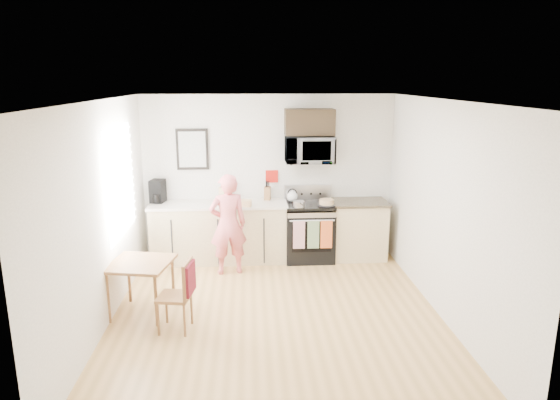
{
  "coord_description": "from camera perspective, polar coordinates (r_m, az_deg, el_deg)",
  "views": [
    {
      "loc": [
        -0.31,
        -5.59,
        2.84
      ],
      "look_at": [
        0.1,
        1.0,
        1.22
      ],
      "focal_mm": 32.0,
      "sensor_mm": 36.0,
      "label": 1
    }
  ],
  "objects": [
    {
      "name": "coffee_maker",
      "position": [
        8.04,
        -13.81,
        0.91
      ],
      "size": [
        0.24,
        0.32,
        0.36
      ],
      "rotation": [
        0.0,
        0.0,
        -0.2
      ],
      "color": "black",
      "rests_on": "countertop_left"
    },
    {
      "name": "front_wall",
      "position": [
        3.65,
        1.64,
        -11.18
      ],
      "size": [
        4.0,
        0.04,
        2.6
      ],
      "primitive_type": "cube",
      "color": "beige",
      "rests_on": "floor"
    },
    {
      "name": "ceiling",
      "position": [
        5.61,
        -0.42,
        11.33
      ],
      "size": [
        4.0,
        4.6,
        0.04
      ],
      "primitive_type": "cube",
      "color": "white",
      "rests_on": "back_wall"
    },
    {
      "name": "floor",
      "position": [
        6.28,
        -0.38,
        -13.11
      ],
      "size": [
        4.6,
        4.6,
        0.0
      ],
      "primitive_type": "plane",
      "color": "#A67B40",
      "rests_on": "ground"
    },
    {
      "name": "upper_cabinet",
      "position": [
        7.8,
        3.4,
        8.89
      ],
      "size": [
        0.76,
        0.35,
        0.4
      ],
      "primitive_type": "cube",
      "color": "black",
      "rests_on": "back_wall"
    },
    {
      "name": "wall_trivet",
      "position": [
        8.04,
        -0.94,
        2.72
      ],
      "size": [
        0.2,
        0.02,
        0.2
      ],
      "primitive_type": "cube",
      "color": "#B3160F",
      "rests_on": "back_wall"
    },
    {
      "name": "countertop_left",
      "position": [
        7.85,
        -7.05,
        -0.5
      ],
      "size": [
        2.14,
        0.64,
        0.04
      ],
      "primitive_type": "cube",
      "color": "beige",
      "rests_on": "cabinet_left"
    },
    {
      "name": "fruit_bowl",
      "position": [
        7.84,
        -5.63,
        -0.02
      ],
      "size": [
        0.28,
        0.28,
        0.1
      ],
      "color": "white",
      "rests_on": "countertop_left"
    },
    {
      "name": "window",
      "position": [
        6.73,
        -17.75,
        2.06
      ],
      "size": [
        0.06,
        1.4,
        1.5
      ],
      "color": "silver",
      "rests_on": "left_wall"
    },
    {
      "name": "person",
      "position": [
        7.35,
        -5.96,
        -2.79
      ],
      "size": [
        0.61,
        0.46,
        1.51
      ],
      "primitive_type": "imported",
      "rotation": [
        0.0,
        0.0,
        3.34
      ],
      "color": "#BD3634",
      "rests_on": "floor"
    },
    {
      "name": "left_wall",
      "position": [
        6.04,
        -19.7,
        -1.81
      ],
      "size": [
        0.04,
        4.6,
        2.6
      ],
      "primitive_type": "cube",
      "color": "beige",
      "rests_on": "floor"
    },
    {
      "name": "right_wall",
      "position": [
        6.24,
        18.26,
        -1.21
      ],
      "size": [
        0.04,
        4.6,
        2.6
      ],
      "primitive_type": "cube",
      "color": "beige",
      "rests_on": "floor"
    },
    {
      "name": "wall_art",
      "position": [
        7.99,
        -9.98,
        5.73
      ],
      "size": [
        0.5,
        0.04,
        0.65
      ],
      "color": "black",
      "rests_on": "back_wall"
    },
    {
      "name": "chair",
      "position": [
        5.84,
        -10.91,
        -9.64
      ],
      "size": [
        0.44,
        0.41,
        0.85
      ],
      "rotation": [
        0.0,
        0.0,
        -0.15
      ],
      "color": "brown",
      "rests_on": "floor"
    },
    {
      "name": "cabinet_left",
      "position": [
        7.98,
        -6.95,
        -3.77
      ],
      "size": [
        2.1,
        0.6,
        0.9
      ],
      "primitive_type": "cube",
      "color": "tan",
      "rests_on": "floor"
    },
    {
      "name": "cake",
      "position": [
        7.74,
        5.34,
        -0.29
      ],
      "size": [
        0.28,
        0.28,
        0.09
      ],
      "color": "black",
      "rests_on": "range"
    },
    {
      "name": "cabinet_right",
      "position": [
        8.15,
        8.93,
        -3.46
      ],
      "size": [
        0.84,
        0.6,
        0.9
      ],
      "primitive_type": "cube",
      "color": "tan",
      "rests_on": "floor"
    },
    {
      "name": "utensil_crock",
      "position": [
        8.02,
        -5.92,
        0.97
      ],
      "size": [
        0.11,
        0.11,
        0.33
      ],
      "color": "#B3160F",
      "rests_on": "countertop_left"
    },
    {
      "name": "microwave",
      "position": [
        7.81,
        3.39,
        5.79
      ],
      "size": [
        0.76,
        0.51,
        0.42
      ],
      "primitive_type": "imported",
      "color": "#B3B3B7",
      "rests_on": "back_wall"
    },
    {
      "name": "bread_bag",
      "position": [
        7.6,
        -4.36,
        -0.35
      ],
      "size": [
        0.29,
        0.17,
        0.1
      ],
      "primitive_type": "cube",
      "rotation": [
        0.0,
        0.0,
        -0.16
      ],
      "color": "tan",
      "rests_on": "countertop_left"
    },
    {
      "name": "knife_block",
      "position": [
        7.99,
        -1.45,
        0.78
      ],
      "size": [
        0.12,
        0.15,
        0.21
      ],
      "primitive_type": "cube",
      "rotation": [
        0.0,
        0.0,
        -0.17
      ],
      "color": "brown",
      "rests_on": "countertop_left"
    },
    {
      "name": "range",
      "position": [
        8.0,
        3.35,
        -3.75
      ],
      "size": [
        0.76,
        0.7,
        1.16
      ],
      "color": "black",
      "rests_on": "floor"
    },
    {
      "name": "back_wall",
      "position": [
        8.05,
        -1.3,
        2.73
      ],
      "size": [
        4.0,
        0.04,
        2.6
      ],
      "primitive_type": "cube",
      "color": "beige",
      "rests_on": "floor"
    },
    {
      "name": "milk_carton",
      "position": [
        7.91,
        -6.59,
        0.65
      ],
      "size": [
        0.12,
        0.12,
        0.23
      ],
      "primitive_type": "cube",
      "rotation": [
        0.0,
        0.0,
        -0.42
      ],
      "color": "tan",
      "rests_on": "countertop_left"
    },
    {
      "name": "kettle",
      "position": [
        7.92,
        1.41,
        0.45
      ],
      "size": [
        0.17,
        0.17,
        0.22
      ],
      "color": "white",
      "rests_on": "range"
    },
    {
      "name": "countertop_right",
      "position": [
        8.02,
        9.06,
        -0.25
      ],
      "size": [
        0.88,
        0.64,
        0.04
      ],
      "primitive_type": "cube",
      "color": "black",
      "rests_on": "cabinet_right"
    },
    {
      "name": "dining_table",
      "position": [
        6.34,
        -15.67,
        -7.5
      ],
      "size": [
        0.73,
        0.73,
        0.67
      ],
      "rotation": [
        0.0,
        0.0,
        -0.19
      ],
      "color": "brown",
      "rests_on": "floor"
    },
    {
      "name": "pot",
      "position": [
        7.61,
        2.19,
        -0.47
      ],
      "size": [
        0.18,
        0.3,
        0.09
      ],
      "rotation": [
        0.0,
        0.0,
        0.15
      ],
      "color": "#B3B3B7",
      "rests_on": "range"
    }
  ]
}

